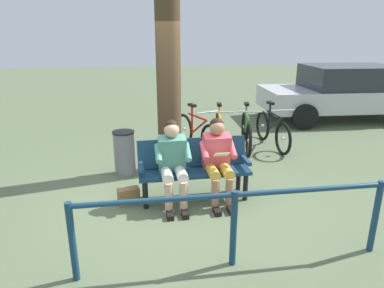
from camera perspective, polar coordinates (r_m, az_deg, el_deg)
The scene contains 13 objects.
ground_plane at distance 5.17m, azimuth -2.75°, elevation -9.29°, with size 40.00×40.00×0.00m, color #566647.
bench at distance 5.11m, azimuth 0.26°, elevation -3.35°, with size 1.62×0.56×0.87m.
person_reading at distance 4.97m, azimuth 4.23°, elevation -2.09°, with size 0.51×0.78×1.20m.
person_companion at distance 4.86m, azimuth -3.13°, elevation -2.55°, with size 0.51×0.78×1.20m.
handbag at distance 5.12m, azimuth -10.26°, elevation -8.34°, with size 0.30×0.14×0.24m, color olive.
tree_trunk at distance 5.86m, azimuth -3.89°, elevation 14.18°, with size 0.41×0.41×3.96m, color #4C3823.
litter_bin at distance 6.05m, azimuth -10.92°, elevation -1.45°, with size 0.37×0.37×0.77m.
bicycle_black at distance 7.57m, azimuth 12.92°, elevation 2.18°, with size 0.48×1.68×0.94m.
bicycle_green at distance 7.36m, azimuth 8.81°, elevation 1.96°, with size 0.49×1.66×0.94m.
bicycle_silver at distance 7.24m, azimuth 4.44°, elevation 1.86°, with size 0.48×1.67×0.94m.
bicycle_orange at distance 7.18m, azimuth 0.75°, elevation 1.77°, with size 0.75×1.56×0.94m.
railing_fence at distance 3.64m, azimuth 6.87°, elevation -11.22°, with size 3.27×0.16×0.85m.
parked_car at distance 10.54m, azimuth 23.33°, elevation 7.87°, with size 4.23×2.07×1.47m.
Camera 1 is at (0.32, 4.58, 2.37)m, focal length 32.80 mm.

